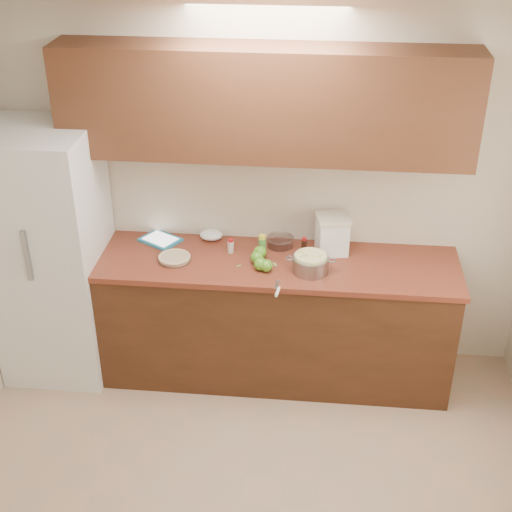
# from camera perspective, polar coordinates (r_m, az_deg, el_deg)

# --- Properties ---
(room_shell) EXTENTS (3.60, 3.60, 3.60)m
(room_shell) POSITION_cam_1_polar(r_m,az_deg,el_deg) (3.33, -1.93, -7.36)
(room_shell) COLOR tan
(room_shell) RESTS_ON ground
(counter_run) EXTENTS (2.64, 0.68, 0.92)m
(counter_run) POSITION_cam_1_polar(r_m,az_deg,el_deg) (5.01, 0.42, -4.89)
(counter_run) COLOR #492514
(counter_run) RESTS_ON ground
(upper_cabinets) EXTENTS (2.60, 0.34, 0.70)m
(upper_cabinets) POSITION_cam_1_polar(r_m,az_deg,el_deg) (4.49, 0.68, 12.11)
(upper_cabinets) COLOR #502A18
(upper_cabinets) RESTS_ON room_shell
(fridge) EXTENTS (0.70, 0.70, 1.80)m
(fridge) POSITION_cam_1_polar(r_m,az_deg,el_deg) (5.07, -16.03, 0.09)
(fridge) COLOR silver
(fridge) RESTS_ON ground
(pie) EXTENTS (0.22, 0.22, 0.04)m
(pie) POSITION_cam_1_polar(r_m,az_deg,el_deg) (4.79, -6.54, -0.16)
(pie) COLOR silver
(pie) RESTS_ON counter_run
(colander) EXTENTS (0.33, 0.24, 0.12)m
(colander) POSITION_cam_1_polar(r_m,az_deg,el_deg) (4.63, 4.38, -0.59)
(colander) COLOR gray
(colander) RESTS_ON counter_run
(flour_canister) EXTENTS (0.25, 0.25, 0.26)m
(flour_canister) POSITION_cam_1_polar(r_m,az_deg,el_deg) (4.84, 6.11, 1.76)
(flour_canister) COLOR white
(flour_canister) RESTS_ON counter_run
(tablet) EXTENTS (0.33, 0.30, 0.02)m
(tablet) POSITION_cam_1_polar(r_m,az_deg,el_deg) (5.04, -7.66, 1.30)
(tablet) COLOR teal
(tablet) RESTS_ON counter_run
(paring_knife) EXTENTS (0.04, 0.20, 0.02)m
(paring_knife) POSITION_cam_1_polar(r_m,az_deg,el_deg) (4.43, 1.73, -2.80)
(paring_knife) COLOR gray
(paring_knife) RESTS_ON counter_run
(lemon_bottle) EXTENTS (0.05, 0.05, 0.14)m
(lemon_bottle) POSITION_cam_1_polar(r_m,az_deg,el_deg) (4.81, 0.50, 0.89)
(lemon_bottle) COLOR #4C8C38
(lemon_bottle) RESTS_ON counter_run
(cinnamon_shaker) EXTENTS (0.04, 0.04, 0.10)m
(cinnamon_shaker) POSITION_cam_1_polar(r_m,az_deg,el_deg) (4.84, -2.03, 0.80)
(cinnamon_shaker) COLOR beige
(cinnamon_shaker) RESTS_ON counter_run
(vanilla_bottle) EXTENTS (0.04, 0.04, 0.11)m
(vanilla_bottle) POSITION_cam_1_polar(r_m,az_deg,el_deg) (4.86, 3.87, 0.89)
(vanilla_bottle) COLOR black
(vanilla_bottle) RESTS_ON counter_run
(mixing_bowl) EXTENTS (0.19, 0.19, 0.07)m
(mixing_bowl) POSITION_cam_1_polar(r_m,az_deg,el_deg) (4.92, 1.96, 1.20)
(mixing_bowl) COLOR silver
(mixing_bowl) RESTS_ON counter_run
(paper_towel) EXTENTS (0.20, 0.18, 0.07)m
(paper_towel) POSITION_cam_1_polar(r_m,az_deg,el_deg) (5.02, -3.60, 1.69)
(paper_towel) COLOR white
(paper_towel) RESTS_ON counter_run
(apple_left) EXTENTS (0.09, 0.09, 0.10)m
(apple_left) POSITION_cam_1_polar(r_m,az_deg,el_deg) (4.71, 0.07, -0.12)
(apple_left) COLOR #4F9320
(apple_left) RESTS_ON counter_run
(apple_center) EXTENTS (0.09, 0.09, 0.10)m
(apple_center) POSITION_cam_1_polar(r_m,az_deg,el_deg) (4.77, 0.32, 0.29)
(apple_center) COLOR #4F9320
(apple_center) RESTS_ON counter_run
(apple_front) EXTENTS (0.09, 0.09, 0.10)m
(apple_front) POSITION_cam_1_polar(r_m,az_deg,el_deg) (4.64, 0.37, -0.65)
(apple_front) COLOR #4F9320
(apple_front) RESTS_ON counter_run
(apple_extra) EXTENTS (0.08, 0.08, 0.10)m
(apple_extra) POSITION_cam_1_polar(r_m,az_deg,el_deg) (4.62, 0.83, -0.77)
(apple_extra) COLOR #4F9320
(apple_extra) RESTS_ON counter_run
(peel_a) EXTENTS (0.03, 0.03, 0.00)m
(peel_a) POSITION_cam_1_polar(r_m,az_deg,el_deg) (4.70, -1.39, -0.79)
(peel_a) COLOR #7FA952
(peel_a) RESTS_ON counter_run
(peel_b) EXTENTS (0.02, 0.03, 0.00)m
(peel_b) POSITION_cam_1_polar(r_m,az_deg,el_deg) (4.68, 0.78, -0.94)
(peel_b) COLOR #7FA952
(peel_b) RESTS_ON counter_run
(peel_c) EXTENTS (0.04, 0.05, 0.00)m
(peel_c) POSITION_cam_1_polar(r_m,az_deg,el_deg) (4.72, 1.53, -0.68)
(peel_c) COLOR #7FA952
(peel_c) RESTS_ON counter_run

